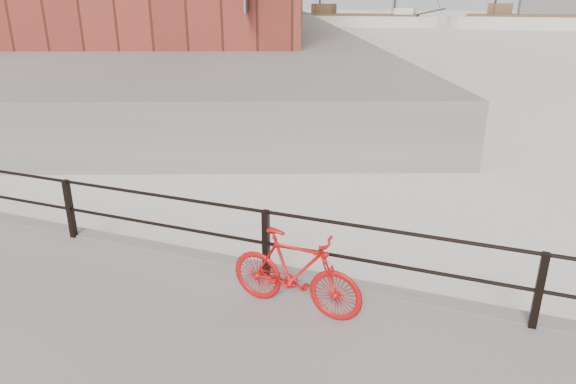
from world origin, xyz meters
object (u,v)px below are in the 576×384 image
Objects in this scene: bicycle at (295,272)px; schooner_left at (356,26)px; workboat_near at (179,57)px; schooner_mid at (537,29)px; workboat_far at (210,37)px.

bicycle is 82.11m from schooner_left.
bicycle is at bearing -56.28° from workboat_near.
workboat_far is (-35.71, -31.67, 0.00)m from schooner_mid.
bicycle is 0.07× the size of schooner_left.
workboat_far is at bearing -107.70° from schooner_left.
bicycle is 0.17× the size of workboat_near.
schooner_left is (-26.75, 0.06, 0.00)m from schooner_mid.
schooner_mid is 47.73m from workboat_far.
schooner_left reaches higher than bicycle.
bicycle is at bearing -82.53° from workboat_far.
workboat_far is (-28.14, 48.11, -0.88)m from bicycle.
schooner_mid is at bearing 18.71° from workboat_far.
workboat_near is (-20.10, 28.90, -0.88)m from bicycle.
schooner_mid is 57.91m from workboat_near.
schooner_mid is at bearing 60.37° from workboat_near.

